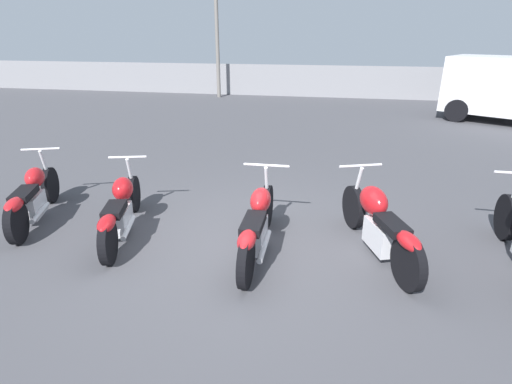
# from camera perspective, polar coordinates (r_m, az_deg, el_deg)

# --- Properties ---
(ground_plane) EXTENTS (60.00, 60.00, 0.00)m
(ground_plane) POSITION_cam_1_polar(r_m,az_deg,el_deg) (5.38, -0.73, -7.78)
(ground_plane) COLOR #424247
(fence_back) EXTENTS (40.00, 0.04, 1.35)m
(fence_back) POSITION_cam_1_polar(r_m,az_deg,el_deg) (18.33, 8.55, 15.37)
(fence_back) COLOR gray
(fence_back) RESTS_ON ground_plane
(motorcycle_slot_0) EXTENTS (0.90, 1.93, 0.96)m
(motorcycle_slot_0) POSITION_cam_1_polar(r_m,az_deg,el_deg) (6.77, -29.29, -0.62)
(motorcycle_slot_0) COLOR black
(motorcycle_slot_0) RESTS_ON ground_plane
(motorcycle_slot_1) EXTENTS (0.83, 2.08, 0.93)m
(motorcycle_slot_1) POSITION_cam_1_polar(r_m,az_deg,el_deg) (5.81, -18.74, -2.37)
(motorcycle_slot_1) COLOR black
(motorcycle_slot_1) RESTS_ON ground_plane
(motorcycle_slot_2) EXTENTS (0.63, 2.15, 0.98)m
(motorcycle_slot_2) POSITION_cam_1_polar(r_m,az_deg,el_deg) (5.04, 0.22, -4.63)
(motorcycle_slot_2) COLOR black
(motorcycle_slot_2) RESTS_ON ground_plane
(motorcycle_slot_3) EXTENTS (0.96, 2.06, 0.99)m
(motorcycle_slot_3) POSITION_cam_1_polar(r_m,az_deg,el_deg) (5.24, 17.19, -4.26)
(motorcycle_slot_3) COLOR black
(motorcycle_slot_3) RESTS_ON ground_plane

